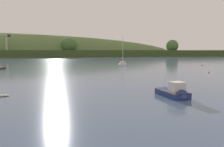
{
  "coord_description": "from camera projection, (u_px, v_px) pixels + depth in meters",
  "views": [
    {
      "loc": [
        -17.42,
        -5.04,
        5.35
      ],
      "look_at": [
        -3.97,
        38.72,
        0.88
      ],
      "focal_mm": 38.04,
      "sensor_mm": 36.0,
      "label": 1
    }
  ],
  "objects": [
    {
      "name": "dockside_crane",
      "position": [
        6.0,
        46.0,
        187.88
      ],
      "size": [
        10.6,
        13.03,
        18.47
      ],
      "rotation": [
        0.0,
        0.0,
        4.05
      ],
      "color": "#4C4C51",
      "rests_on": "ground"
    },
    {
      "name": "sailboat_outer_reach",
      "position": [
        123.0,
        65.0,
        86.66
      ],
      "size": [
        5.49,
        7.85,
        11.33
      ],
      "rotation": [
        0.0,
        0.0,
        1.12
      ],
      "color": "white",
      "rests_on": "ground"
    },
    {
      "name": "mooring_buoy_off_fishing_boat",
      "position": [
        209.0,
        73.0,
        56.82
      ],
      "size": [
        0.44,
        0.44,
        0.52
      ],
      "color": "red",
      "rests_on": "ground"
    },
    {
      "name": "mooring_buoy_foreground",
      "position": [
        202.0,
        65.0,
        84.3
      ],
      "size": [
        0.63,
        0.63,
        0.71
      ],
      "color": "#EA5B19",
      "rests_on": "ground"
    },
    {
      "name": "fishing_boat_moored",
      "position": [
        174.0,
        94.0,
        27.2
      ],
      "size": [
        2.1,
        5.17,
        3.28
      ],
      "rotation": [
        0.0,
        0.0,
        4.7
      ],
      "color": "navy",
      "rests_on": "ground"
    }
  ]
}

